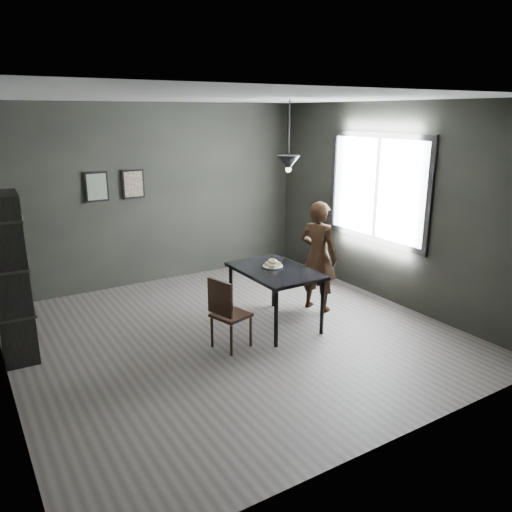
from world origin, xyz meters
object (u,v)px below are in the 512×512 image
woman (318,256)px  wood_chair (226,310)px  pendant_lamp (289,163)px  white_plate (273,267)px  cafe_table (275,275)px  shelf_unit (10,279)px

woman → wood_chair: woman is taller
woman → pendant_lamp: 1.40m
white_plate → woman: size_ratio=0.15×
cafe_table → wood_chair: size_ratio=1.40×
wood_chair → pendant_lamp: size_ratio=0.99×
woman → shelf_unit: 3.78m
woman → shelf_unit: shelf_unit is taller
shelf_unit → pendant_lamp: pendant_lamp is taller
white_plate → shelf_unit: size_ratio=0.12×
shelf_unit → pendant_lamp: (3.17, -0.67, 1.13)m
white_plate → wood_chair: bearing=-156.7°
woman → shelf_unit: bearing=57.7°
white_plate → shelf_unit: bearing=167.1°
wood_chair → shelf_unit: shelf_unit is taller
woman → shelf_unit: size_ratio=0.82×
white_plate → woman: 0.78m
wood_chair → shelf_unit: size_ratio=0.46×
white_plate → woman: (0.78, 0.05, 0.01)m
wood_chair → cafe_table: bearing=2.4°
cafe_table → wood_chair: wood_chair is taller
wood_chair → shelf_unit: (-2.07, 1.05, 0.44)m
white_plate → pendant_lamp: (0.22, 0.00, 1.29)m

